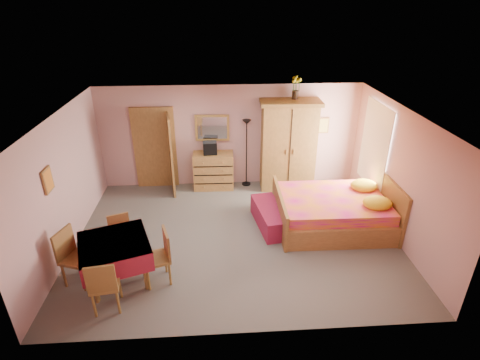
{
  "coord_description": "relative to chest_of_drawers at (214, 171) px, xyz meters",
  "views": [
    {
      "loc": [
        -0.35,
        -6.46,
        4.5
      ],
      "look_at": [
        0.1,
        0.3,
        1.15
      ],
      "focal_mm": 28.0,
      "sensor_mm": 36.0,
      "label": 1
    }
  ],
  "objects": [
    {
      "name": "wall_front",
      "position": [
        0.45,
        -4.75,
        0.83
      ],
      "size": [
        6.5,
        0.1,
        2.6
      ],
      "primitive_type": "cube",
      "color": "tan",
      "rests_on": "floor"
    },
    {
      "name": "chair_east",
      "position": [
        -0.99,
        -3.51,
        0.02
      ],
      "size": [
        0.56,
        0.56,
        0.99
      ],
      "primitive_type": "cube",
      "rotation": [
        0.0,
        0.0,
        1.87
      ],
      "color": "olive",
      "rests_on": "floor"
    },
    {
      "name": "wall_right",
      "position": [
        3.7,
        -2.25,
        0.83
      ],
      "size": [
        0.1,
        5.0,
        2.6
      ],
      "primitive_type": "cube",
      "color": "tan",
      "rests_on": "floor"
    },
    {
      "name": "floor_lamp",
      "position": [
        0.85,
        0.11,
        0.41
      ],
      "size": [
        0.24,
        0.24,
        1.77
      ],
      "primitive_type": "cube",
      "rotation": [
        0.0,
        0.0,
        -0.05
      ],
      "color": "black",
      "rests_on": "floor"
    },
    {
      "name": "wall_left",
      "position": [
        -2.8,
        -2.25,
        0.83
      ],
      "size": [
        0.1,
        5.0,
        2.6
      ],
      "primitive_type": "cube",
      "color": "tan",
      "rests_on": "floor"
    },
    {
      "name": "chair_north",
      "position": [
        -1.72,
        -2.81,
        -0.04
      ],
      "size": [
        0.51,
        0.51,
        0.86
      ],
      "primitive_type": "cube",
      "rotation": [
        0.0,
        0.0,
        3.52
      ],
      "color": "#A17436",
      "rests_on": "floor"
    },
    {
      "name": "dining_table",
      "position": [
        -1.67,
        -3.45,
        -0.07
      ],
      "size": [
        1.41,
        1.41,
        0.81
      ],
      "primitive_type": "cube",
      "rotation": [
        0.0,
        0.0,
        0.33
      ],
      "color": "maroon",
      "rests_on": "floor"
    },
    {
      "name": "chest_of_drawers",
      "position": [
        0.0,
        0.0,
        0.0
      ],
      "size": [
        1.02,
        0.53,
        0.95
      ],
      "primitive_type": "cube",
      "rotation": [
        0.0,
        0.0,
        -0.02
      ],
      "color": "#AC763A",
      "rests_on": "floor"
    },
    {
      "name": "doorway",
      "position": [
        -1.45,
        0.22,
        0.55
      ],
      "size": [
        1.06,
        0.12,
        2.15
      ],
      "primitive_type": "cube",
      "color": "#9E6B35",
      "rests_on": "floor"
    },
    {
      "name": "chair_south",
      "position": [
        -1.7,
        -4.07,
        0.01
      ],
      "size": [
        0.5,
        0.5,
        0.97
      ],
      "primitive_type": "cube",
      "rotation": [
        0.0,
        0.0,
        0.14
      ],
      "color": "olive",
      "rests_on": "floor"
    },
    {
      "name": "floor",
      "position": [
        0.45,
        -2.25,
        -0.47
      ],
      "size": [
        6.5,
        6.5,
        0.0
      ],
      "primitive_type": "plane",
      "color": "#5E5953",
      "rests_on": "ground"
    },
    {
      "name": "chair_west",
      "position": [
        -2.31,
        -3.44,
        0.04
      ],
      "size": [
        0.59,
        0.59,
        1.02
      ],
      "primitive_type": "cube",
      "rotation": [
        0.0,
        0.0,
        -1.9
      ],
      "color": "#965F32",
      "rests_on": "floor"
    },
    {
      "name": "window",
      "position": [
        3.66,
        -1.05,
        0.98
      ],
      "size": [
        0.08,
        1.4,
        1.95
      ],
      "primitive_type": "cube",
      "color": "white",
      "rests_on": "wall_right"
    },
    {
      "name": "bed",
      "position": [
        2.53,
        -1.95,
        0.08
      ],
      "size": [
        2.41,
        1.91,
        1.11
      ],
      "primitive_type": "cube",
      "rotation": [
        0.0,
        0.0,
        -0.01
      ],
      "color": "#CB137A",
      "rests_on": "floor"
    },
    {
      "name": "bench",
      "position": [
        1.19,
        -1.9,
        -0.25
      ],
      "size": [
        0.71,
        1.41,
        0.45
      ],
      "primitive_type": "cube",
      "rotation": [
        0.0,
        0.0,
        0.16
      ],
      "color": "maroon",
      "rests_on": "floor"
    },
    {
      "name": "wall_mirror",
      "position": [
        0.0,
        0.21,
        1.08
      ],
      "size": [
        0.85,
        0.08,
        0.67
      ],
      "primitive_type": "cube",
      "rotation": [
        0.0,
        0.0,
        -0.04
      ],
      "color": "silver",
      "rests_on": "wall_back"
    },
    {
      "name": "wardrobe",
      "position": [
        1.88,
        -0.07,
        0.66
      ],
      "size": [
        1.48,
        0.79,
        2.28
      ],
      "primitive_type": "cube",
      "rotation": [
        0.0,
        0.0,
        -0.03
      ],
      "color": "olive",
      "rests_on": "floor"
    },
    {
      "name": "sunflower_vase",
      "position": [
        2.0,
        0.05,
        2.08
      ],
      "size": [
        0.24,
        0.24,
        0.55
      ],
      "primitive_type": "cube",
      "rotation": [
        0.0,
        0.0,
        0.08
      ],
      "color": "gold",
      "rests_on": "wardrobe"
    },
    {
      "name": "stereo",
      "position": [
        -0.07,
        -0.02,
        0.63
      ],
      "size": [
        0.35,
        0.27,
        0.31
      ],
      "primitive_type": "cube",
      "rotation": [
        0.0,
        0.0,
        0.06
      ],
      "color": "black",
      "rests_on": "chest_of_drawers"
    },
    {
      "name": "ceiling",
      "position": [
        0.45,
        -2.25,
        2.13
      ],
      "size": [
        6.5,
        6.5,
        0.0
      ],
      "primitive_type": "plane",
      "rotation": [
        3.14,
        0.0,
        0.0
      ],
      "color": "brown",
      "rests_on": "wall_back"
    },
    {
      "name": "picture_left",
      "position": [
        -2.77,
        -2.85,
        1.23
      ],
      "size": [
        0.04,
        0.32,
        0.42
      ],
      "primitive_type": "cube",
      "color": "orange",
      "rests_on": "wall_left"
    },
    {
      "name": "wall_back",
      "position": [
        0.45,
        0.25,
        0.83
      ],
      "size": [
        6.5,
        0.1,
        2.6
      ],
      "primitive_type": "cube",
      "color": "tan",
      "rests_on": "floor"
    },
    {
      "name": "picture_back",
      "position": [
        2.8,
        0.22,
        1.08
      ],
      "size": [
        0.3,
        0.04,
        0.4
      ],
      "primitive_type": "cube",
      "color": "#D8BF59",
      "rests_on": "wall_back"
    }
  ]
}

